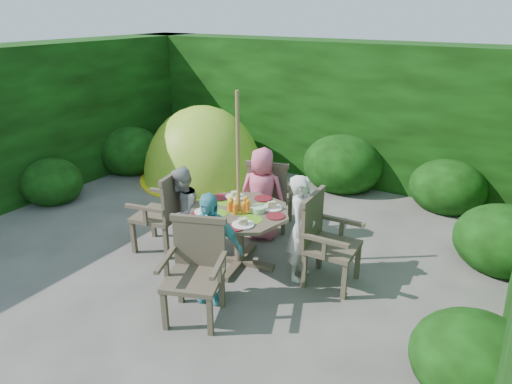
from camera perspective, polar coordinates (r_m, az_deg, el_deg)
The scene contains 13 objects.
ground at distance 6.12m, azimuth -6.72°, elevation -7.99°, with size 60.00×60.00×0.00m, color #4D4944.
hedge_enclosure at distance 6.64m, azimuth -0.08°, elevation 6.36°, with size 9.00×9.00×2.50m.
patio_table at distance 5.63m, azimuth -2.10°, elevation -3.41°, with size 1.49×1.49×0.89m.
parasol_pole at distance 5.44m, azimuth -2.21°, elevation 1.09°, with size 0.04×0.04×2.20m, color olive.
garden_chair_right at distance 5.37m, azimuth 8.68°, elevation -5.81°, with size 0.59×0.65×1.05m.
garden_chair_left at distance 6.14m, azimuth -11.47°, elevation -2.25°, with size 0.68×0.74×1.06m.
garden_chair_back at distance 6.58m, azimuth 1.72°, elevation -0.20°, with size 0.75×0.70×1.04m.
garden_chair_front at distance 4.82m, azimuth -7.57°, elevation -9.45°, with size 0.76×0.72×1.02m.
child_right at distance 5.38m, azimuth 5.72°, elevation -4.50°, with size 0.48×0.31×1.30m, color silver.
child_left at distance 5.98m, azimuth -9.18°, elevation -2.46°, with size 0.58×0.45×1.18m, color #9A9A95.
child_back at distance 6.30m, azimuth 0.76°, elevation -0.26°, with size 0.64×0.42×1.31m, color #E65F81.
child_front at distance 4.98m, azimuth -5.84°, elevation -6.94°, with size 0.75×0.31×1.28m, color #54B3C4.
dome_tent at distance 8.84m, azimuth -6.55°, elevation 1.77°, with size 2.42×2.42×2.77m.
Camera 1 is at (3.36, -4.10, 3.05)m, focal length 32.00 mm.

